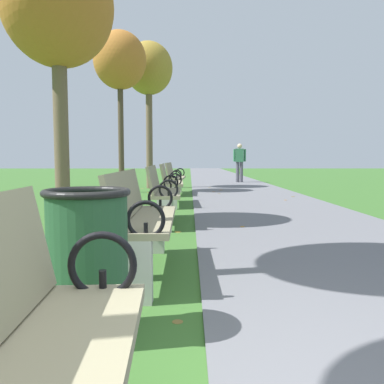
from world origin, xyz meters
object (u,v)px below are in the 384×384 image
(tree_3, at_px, (58,9))
(trash_bin, at_px, (88,263))
(park_bench_3, at_px, (163,192))
(tree_4, at_px, (120,62))
(park_bench_2, at_px, (142,218))
(park_bench_4, at_px, (170,183))
(pedestrian_walking, at_px, (240,161))
(tree_5, at_px, (149,71))
(park_bench_5, at_px, (175,177))

(tree_3, relative_size, trash_bin, 4.89)
(park_bench_3, relative_size, tree_4, 0.34)
(park_bench_2, xyz_separation_m, tree_4, (-1.60, 8.26, 3.33))
(park_bench_4, relative_size, tree_3, 0.39)
(tree_3, bearing_deg, pedestrian_walking, 69.31)
(tree_3, height_order, tree_5, tree_5)
(park_bench_2, distance_m, trash_bin, 1.27)
(park_bench_3, relative_size, park_bench_5, 1.00)
(park_bench_5, relative_size, pedestrian_walking, 1.00)
(park_bench_5, bearing_deg, park_bench_2, -90.00)
(tree_3, relative_size, tree_4, 0.87)
(park_bench_4, distance_m, tree_4, 4.87)
(tree_3, relative_size, pedestrian_walking, 2.53)
(tree_4, relative_size, pedestrian_walking, 2.90)
(trash_bin, bearing_deg, tree_4, 98.69)
(tree_4, xyz_separation_m, trash_bin, (1.45, -9.51, -3.39))
(tree_5, relative_size, trash_bin, 5.84)
(park_bench_4, relative_size, tree_5, 0.33)
(pedestrian_walking, bearing_deg, tree_4, -130.31)
(park_bench_2, xyz_separation_m, tree_5, (-0.94, 10.00, 3.46))
(pedestrian_walking, xyz_separation_m, trash_bin, (-2.68, -14.38, -0.50))
(park_bench_4, distance_m, trash_bin, 6.34)
(park_bench_4, bearing_deg, pedestrian_walking, 72.54)
(park_bench_3, relative_size, pedestrian_walking, 1.00)
(park_bench_3, distance_m, park_bench_5, 4.92)
(park_bench_2, xyz_separation_m, park_bench_4, (0.00, 5.08, 0.00))
(park_bench_5, bearing_deg, tree_4, 157.16)
(tree_3, bearing_deg, trash_bin, -70.27)
(park_bench_2, bearing_deg, pedestrian_walking, 79.09)
(park_bench_2, bearing_deg, park_bench_5, 90.00)
(park_bench_3, xyz_separation_m, tree_3, (-1.49, -0.18, 2.69))
(tree_4, bearing_deg, park_bench_4, -63.24)
(park_bench_4, bearing_deg, park_bench_2, -90.00)
(park_bench_5, xyz_separation_m, trash_bin, (-0.15, -8.84, -0.06))
(tree_3, bearing_deg, tree_5, 85.85)
(park_bench_3, relative_size, trash_bin, 1.92)
(park_bench_4, height_order, tree_5, tree_5)
(park_bench_3, distance_m, pedestrian_walking, 10.77)
(park_bench_3, relative_size, park_bench_4, 1.00)
(park_bench_4, bearing_deg, trash_bin, -91.33)
(park_bench_2, height_order, tree_4, tree_4)
(park_bench_2, relative_size, park_bench_3, 1.00)
(tree_3, height_order, tree_4, tree_4)
(park_bench_4, height_order, pedestrian_walking, pedestrian_walking)
(park_bench_4, relative_size, tree_4, 0.34)
(tree_3, bearing_deg, park_bench_5, 73.72)
(tree_4, bearing_deg, tree_3, -88.88)
(tree_4, distance_m, trash_bin, 10.20)
(park_bench_4, xyz_separation_m, park_bench_5, (0.00, 2.50, 0.00))
(park_bench_4, xyz_separation_m, trash_bin, (-0.15, -6.34, -0.06))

